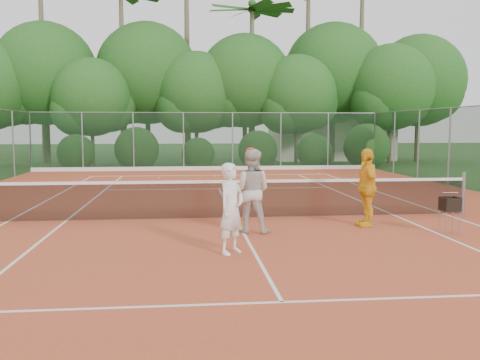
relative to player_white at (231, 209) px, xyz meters
name	(u,v)px	position (x,y,z in m)	size (l,w,h in m)	color
ground	(235,219)	(0.42, 3.65, -0.84)	(120.00, 120.00, 0.00)	#214719
clay_court	(235,219)	(0.42, 3.65, -0.83)	(18.00, 36.00, 0.02)	#BB4D2B
club_building	(330,138)	(9.42, 27.65, 0.66)	(8.00, 5.00, 3.00)	beige
tennis_net	(235,198)	(0.42, 3.65, -0.30)	(11.97, 0.10, 1.10)	gray
player_white	(231,209)	(0.00, 0.00, 0.00)	(0.59, 0.39, 1.63)	white
player_center_grp	(251,191)	(0.58, 1.89, 0.09)	(1.03, 0.90, 1.83)	beige
player_yellow	(366,187)	(3.29, 2.32, 0.08)	(1.05, 0.44, 1.78)	yellow
ball_hopper	(450,205)	(4.77, 1.30, -0.20)	(0.34, 0.34, 0.78)	gray
stray_ball_a	(215,176)	(0.56, 14.76, -0.78)	(0.07, 0.07, 0.07)	yellow
stray_ball_b	(159,178)	(-1.94, 14.11, -0.78)	(0.07, 0.07, 0.07)	yellow
stray_ball_c	(319,174)	(5.60, 15.56, -0.78)	(0.07, 0.07, 0.07)	yellow
court_markings	(235,218)	(0.42, 3.65, -0.81)	(11.03, 23.83, 0.01)	white
fence_back	(208,141)	(0.42, 18.65, 0.68)	(18.07, 0.07, 3.00)	#19381E
tropical_treeline	(227,81)	(1.85, 23.87, 4.28)	(32.10, 8.49, 15.03)	brown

